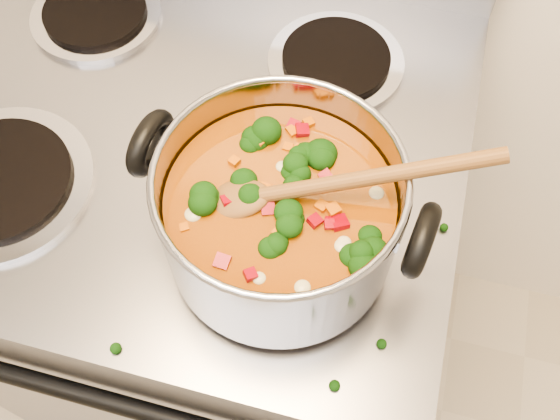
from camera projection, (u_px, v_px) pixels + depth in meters
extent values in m
cube|color=gray|center=(212.00, 267.00, 1.21)|extent=(0.75, 0.65, 0.92)
cylinder|color=black|center=(99.00, 399.00, 0.75)|extent=(0.64, 0.02, 0.02)
cylinder|color=#A5A5AD|center=(0.00, 183.00, 0.76)|extent=(0.23, 0.23, 0.01)
cylinder|color=#A5A5AD|center=(282.00, 249.00, 0.72)|extent=(0.23, 0.23, 0.01)
cylinder|color=black|center=(282.00, 246.00, 0.71)|extent=(0.18, 0.18, 0.01)
cylinder|color=#A5A5AD|center=(96.00, 15.00, 0.90)|extent=(0.19, 0.19, 0.01)
cylinder|color=black|center=(95.00, 11.00, 0.90)|extent=(0.15, 0.15, 0.01)
cylinder|color=#A5A5AD|center=(336.00, 62.00, 0.86)|extent=(0.19, 0.19, 0.01)
cylinder|color=black|center=(336.00, 58.00, 0.85)|extent=(0.15, 0.15, 0.01)
cylinder|color=#95959C|center=(280.00, 212.00, 0.65)|extent=(0.25, 0.25, 0.13)
torus|color=#95959C|center=(280.00, 177.00, 0.59)|extent=(0.25, 0.25, 0.01)
cylinder|color=#89440C|center=(280.00, 221.00, 0.66)|extent=(0.23, 0.23, 0.10)
torus|color=black|center=(151.00, 143.00, 0.63)|extent=(0.03, 0.08, 0.08)
torus|color=black|center=(421.00, 240.00, 0.58)|extent=(0.03, 0.08, 0.08)
ellipsoid|color=black|center=(218.00, 146.00, 0.65)|extent=(0.04, 0.04, 0.03)
ellipsoid|color=black|center=(358.00, 180.00, 0.63)|extent=(0.04, 0.04, 0.03)
ellipsoid|color=black|center=(281.00, 189.00, 0.63)|extent=(0.04, 0.04, 0.03)
ellipsoid|color=black|center=(263.00, 258.00, 0.59)|extent=(0.04, 0.04, 0.03)
ellipsoid|color=black|center=(249.00, 135.00, 0.66)|extent=(0.04, 0.04, 0.03)
ellipsoid|color=black|center=(293.00, 184.00, 0.63)|extent=(0.04, 0.04, 0.03)
ellipsoid|color=black|center=(263.00, 287.00, 0.57)|extent=(0.04, 0.04, 0.03)
ellipsoid|color=black|center=(294.00, 265.00, 0.58)|extent=(0.04, 0.04, 0.03)
ellipsoid|color=black|center=(320.00, 128.00, 0.66)|extent=(0.04, 0.04, 0.03)
ellipsoid|color=black|center=(278.00, 285.00, 0.58)|extent=(0.04, 0.04, 0.03)
ellipsoid|color=black|center=(224.00, 141.00, 0.66)|extent=(0.04, 0.04, 0.03)
ellipsoid|color=#A10516|center=(235.00, 147.00, 0.65)|extent=(0.01, 0.01, 0.01)
ellipsoid|color=#A10516|center=(237.00, 154.00, 0.65)|extent=(0.01, 0.01, 0.01)
ellipsoid|color=#A10516|center=(312.00, 165.00, 0.64)|extent=(0.01, 0.01, 0.01)
ellipsoid|color=#A10516|center=(280.00, 197.00, 0.62)|extent=(0.01, 0.01, 0.01)
ellipsoid|color=#A10516|center=(181.00, 183.00, 0.63)|extent=(0.01, 0.01, 0.01)
ellipsoid|color=#A10516|center=(321.00, 237.00, 0.60)|extent=(0.01, 0.01, 0.01)
ellipsoid|color=#A10516|center=(256.00, 276.00, 0.58)|extent=(0.01, 0.01, 0.01)
ellipsoid|color=#A10516|center=(284.00, 202.00, 0.62)|extent=(0.01, 0.01, 0.01)
ellipsoid|color=#A10516|center=(315.00, 159.00, 0.64)|extent=(0.01, 0.01, 0.01)
ellipsoid|color=#A10516|center=(275.00, 269.00, 0.58)|extent=(0.01, 0.01, 0.01)
ellipsoid|color=#A10516|center=(237.00, 189.00, 0.63)|extent=(0.01, 0.01, 0.01)
ellipsoid|color=#A10516|center=(305.00, 169.00, 0.64)|extent=(0.01, 0.01, 0.01)
ellipsoid|color=#B4530A|center=(276.00, 278.00, 0.58)|extent=(0.01, 0.01, 0.01)
ellipsoid|color=#B4530A|center=(324.00, 268.00, 0.58)|extent=(0.01, 0.01, 0.01)
ellipsoid|color=#B4530A|center=(273.00, 213.00, 0.61)|extent=(0.01, 0.01, 0.01)
ellipsoid|color=#B4530A|center=(271.00, 206.00, 0.62)|extent=(0.01, 0.01, 0.01)
ellipsoid|color=#B4530A|center=(277.00, 246.00, 0.59)|extent=(0.01, 0.01, 0.01)
ellipsoid|color=#B4530A|center=(254.00, 272.00, 0.58)|extent=(0.01, 0.01, 0.01)
ellipsoid|color=#B4530A|center=(300.00, 201.00, 0.62)|extent=(0.01, 0.01, 0.01)
ellipsoid|color=#B4530A|center=(192.00, 250.00, 0.59)|extent=(0.01, 0.01, 0.01)
ellipsoid|color=#B4530A|center=(228.00, 237.00, 0.60)|extent=(0.01, 0.01, 0.01)
ellipsoid|color=#B4530A|center=(235.00, 165.00, 0.64)|extent=(0.01, 0.01, 0.01)
ellipsoid|color=#B4530A|center=(290.00, 125.00, 0.67)|extent=(0.01, 0.01, 0.01)
ellipsoid|color=#B4530A|center=(226.00, 159.00, 0.64)|extent=(0.01, 0.01, 0.01)
ellipsoid|color=#C0B584|center=(219.00, 243.00, 0.60)|extent=(0.02, 0.02, 0.01)
ellipsoid|color=#C0B584|center=(323.00, 131.00, 0.66)|extent=(0.02, 0.02, 0.01)
ellipsoid|color=#C0B584|center=(241.00, 160.00, 0.64)|extent=(0.02, 0.02, 0.01)
ellipsoid|color=#C0B584|center=(275.00, 218.00, 0.61)|extent=(0.02, 0.02, 0.01)
ellipsoid|color=#C0B584|center=(186.00, 189.00, 0.63)|extent=(0.02, 0.02, 0.01)
ellipsoid|color=#C0B584|center=(379.00, 216.00, 0.61)|extent=(0.02, 0.02, 0.01)
ellipsoid|color=#C0B584|center=(280.00, 275.00, 0.58)|extent=(0.02, 0.02, 0.01)
ellipsoid|color=#C0B584|center=(238.00, 247.00, 0.59)|extent=(0.02, 0.02, 0.01)
ellipsoid|color=#C0B584|center=(298.00, 159.00, 0.64)|extent=(0.02, 0.02, 0.01)
ellipsoid|color=brown|center=(235.00, 200.00, 0.62)|extent=(0.09, 0.07, 0.04)
cylinder|color=brown|center=(365.00, 178.00, 0.59)|extent=(0.25, 0.09, 0.09)
ellipsoid|color=black|center=(142.00, 228.00, 0.73)|extent=(0.01, 0.01, 0.01)
ellipsoid|color=black|center=(122.00, 176.00, 0.76)|extent=(0.01, 0.01, 0.01)
ellipsoid|color=black|center=(212.00, 160.00, 0.78)|extent=(0.01, 0.01, 0.01)
ellipsoid|color=black|center=(422.00, 171.00, 0.77)|extent=(0.01, 0.01, 0.01)
ellipsoid|color=black|center=(384.00, 403.00, 0.63)|extent=(0.01, 0.01, 0.01)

